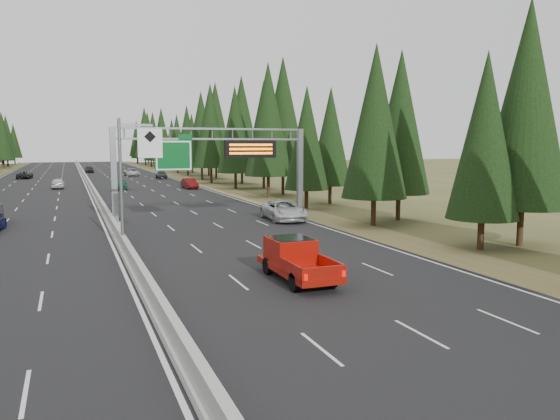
{
  "coord_description": "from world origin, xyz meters",
  "views": [
    {
      "loc": [
        -2.95,
        -9.51,
        6.48
      ],
      "look_at": [
        8.49,
        20.0,
        2.69
      ],
      "focal_mm": 35.0,
      "sensor_mm": 36.0,
      "label": 1
    }
  ],
  "objects": [
    {
      "name": "hov_sign_pole",
      "position": [
        0.58,
        24.97,
        4.72
      ],
      "size": [
        2.8,
        0.5,
        8.0
      ],
      "color": "slate",
      "rests_on": "road"
    },
    {
      "name": "car_ahead_dkgrey",
      "position": [
        13.53,
        95.5,
        0.78
      ],
      "size": [
        2.31,
        4.94,
        1.4
      ],
      "primitive_type": "imported",
      "rotation": [
        0.0,
        0.0,
        -0.07
      ],
      "color": "#232326",
      "rests_on": "road"
    },
    {
      "name": "sign_gantry",
      "position": [
        8.92,
        34.88,
        5.27
      ],
      "size": [
        16.75,
        0.98,
        7.8
      ],
      "color": "slate",
      "rests_on": "road"
    },
    {
      "name": "car_ahead_dkred",
      "position": [
        13.57,
        69.92,
        0.83
      ],
      "size": [
        1.83,
        4.62,
        1.5
      ],
      "primitive_type": "imported",
      "rotation": [
        0.0,
        0.0,
        0.06
      ],
      "color": "#580C0E",
      "rests_on": "road"
    },
    {
      "name": "shoulder_right",
      "position": [
        17.8,
        80.0,
        0.03
      ],
      "size": [
        3.6,
        260.0,
        0.06
      ],
      "primitive_type": "cube",
      "color": "olive",
      "rests_on": "ground"
    },
    {
      "name": "red_pickup",
      "position": [
        7.0,
        14.29,
        1.14
      ],
      "size": [
        2.1,
        5.88,
        1.92
      ],
      "color": "black",
      "rests_on": "road"
    },
    {
      "name": "car_ahead_white",
      "position": [
        9.21,
        107.1,
        0.84
      ],
      "size": [
        2.87,
        5.62,
        1.52
      ],
      "primitive_type": "imported",
      "rotation": [
        0.0,
        0.0,
        0.06
      ],
      "color": "#BDBDBD",
      "rests_on": "road"
    },
    {
      "name": "tree_row_right",
      "position": [
        22.14,
        71.94,
        9.25
      ],
      "size": [
        11.86,
        245.34,
        18.51
      ],
      "color": "black",
      "rests_on": "ground"
    },
    {
      "name": "car_ahead_far",
      "position": [
        1.5,
        123.97,
        0.88
      ],
      "size": [
        1.97,
        4.71,
        1.59
      ],
      "primitive_type": "imported",
      "rotation": [
        0.0,
        0.0,
        0.02
      ],
      "color": "black",
      "rests_on": "road"
    },
    {
      "name": "silver_minivan",
      "position": [
        14.04,
        33.47,
        0.93
      ],
      "size": [
        3.33,
        6.33,
        1.7
      ],
      "primitive_type": "imported",
      "rotation": [
        0.0,
        0.0,
        -0.09
      ],
      "color": "silver",
      "rests_on": "road"
    },
    {
      "name": "car_onc_far",
      "position": [
        -10.75,
        104.63,
        0.8
      ],
      "size": [
        2.89,
        5.38,
        1.43
      ],
      "primitive_type": "imported",
      "rotation": [
        0.0,
        0.0,
        3.04
      ],
      "color": "black",
      "rests_on": "road"
    },
    {
      "name": "road",
      "position": [
        0.0,
        80.0,
        0.04
      ],
      "size": [
        32.0,
        260.0,
        0.08
      ],
      "primitive_type": "cube",
      "color": "black",
      "rests_on": "ground"
    },
    {
      "name": "car_onc_white",
      "position": [
        -4.47,
        76.96,
        0.85
      ],
      "size": [
        1.91,
        4.58,
        1.55
      ],
      "primitive_type": "imported",
      "rotation": [
        0.0,
        0.0,
        3.12
      ],
      "color": "silver",
      "rests_on": "road"
    },
    {
      "name": "car_ahead_green",
      "position": [
        3.97,
        71.73,
        0.82
      ],
      "size": [
        2.09,
        4.5,
        1.49
      ],
      "primitive_type": "imported",
      "rotation": [
        0.0,
        0.0,
        -0.08
      ],
      "color": "#155D3C",
      "rests_on": "road"
    },
    {
      "name": "median_barrier",
      "position": [
        0.0,
        80.0,
        0.41
      ],
      "size": [
        0.7,
        260.0,
        0.85
      ],
      "color": "#999994",
      "rests_on": "road"
    }
  ]
}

